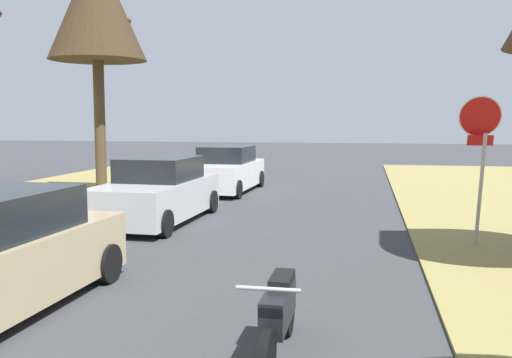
{
  "coord_description": "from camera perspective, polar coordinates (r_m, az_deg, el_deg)",
  "views": [
    {
      "loc": [
        2.62,
        -1.28,
        2.49
      ],
      "look_at": [
        0.81,
        7.98,
        1.49
      ],
      "focal_mm": 39.28,
      "sensor_mm": 36.0,
      "label": 1
    }
  ],
  "objects": [
    {
      "name": "stop_sign_far",
      "position": [
        11.65,
        21.86,
        3.92
      ],
      "size": [
        0.81,
        0.73,
        2.91
      ],
      "color": "#9EA0A5",
      "rests_on": "grass_verge_right"
    },
    {
      "name": "street_tree_left_mid_b",
      "position": [
        19.0,
        -15.94,
        16.65
      ],
      "size": [
        3.05,
        3.05,
        7.83
      ],
      "color": "#473825",
      "rests_on": "grass_verge_left"
    },
    {
      "name": "parked_sedan_white",
      "position": [
        19.49,
        -3.11,
        0.84
      ],
      "size": [
        2.07,
        4.46,
        1.57
      ],
      "color": "white",
      "rests_on": "ground"
    },
    {
      "name": "parked_sedan_silver",
      "position": [
        13.86,
        -10.0,
        -1.36
      ],
      "size": [
        2.07,
        4.46,
        1.57
      ],
      "color": "#BCBCC1",
      "rests_on": "ground"
    },
    {
      "name": "parked_motorcycle",
      "position": [
        5.95,
        2.31,
        -13.62
      ],
      "size": [
        0.6,
        2.05,
        0.97
      ],
      "color": "black",
      "rests_on": "ground"
    }
  ]
}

